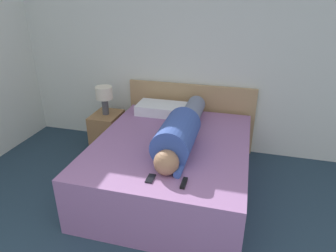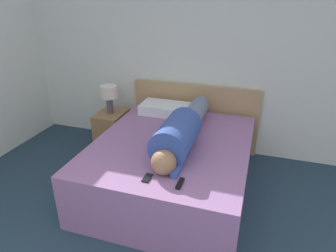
{
  "view_description": "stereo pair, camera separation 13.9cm",
  "coord_description": "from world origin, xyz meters",
  "px_view_note": "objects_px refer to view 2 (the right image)",
  "views": [
    {
      "loc": [
        0.55,
        -0.17,
        2.09
      ],
      "look_at": [
        -0.15,
        2.47,
        0.84
      ],
      "focal_mm": 32.0,
      "sensor_mm": 36.0,
      "label": 1
    },
    {
      "loc": [
        0.69,
        -0.13,
        2.09
      ],
      "look_at": [
        -0.15,
        2.47,
        0.84
      ],
      "focal_mm": 32.0,
      "sensor_mm": 36.0,
      "label": 2
    }
  ],
  "objects_px": {
    "bed": "(172,165)",
    "tv_remote": "(180,183)",
    "pillow_near_headboard": "(165,109)",
    "table_lamp": "(109,94)",
    "cell_phone": "(147,178)",
    "person_lying": "(181,131)",
    "nightstand": "(112,131)"
  },
  "relations": [
    {
      "from": "bed",
      "to": "tv_remote",
      "type": "relative_size",
      "value": 12.91
    },
    {
      "from": "bed",
      "to": "pillow_near_headboard",
      "type": "height_order",
      "value": "pillow_near_headboard"
    },
    {
      "from": "table_lamp",
      "to": "cell_phone",
      "type": "xyz_separation_m",
      "value": [
        1.09,
        -1.39,
        -0.21
      ]
    },
    {
      "from": "person_lying",
      "to": "pillow_near_headboard",
      "type": "height_order",
      "value": "person_lying"
    },
    {
      "from": "tv_remote",
      "to": "person_lying",
      "type": "bearing_deg",
      "value": 104.85
    },
    {
      "from": "nightstand",
      "to": "table_lamp",
      "type": "relative_size",
      "value": 1.39
    },
    {
      "from": "tv_remote",
      "to": "cell_phone",
      "type": "xyz_separation_m",
      "value": [
        -0.3,
        -0.0,
        -0.01
      ]
    },
    {
      "from": "table_lamp",
      "to": "person_lying",
      "type": "height_order",
      "value": "person_lying"
    },
    {
      "from": "table_lamp",
      "to": "bed",
      "type": "bearing_deg",
      "value": -31.1
    },
    {
      "from": "nightstand",
      "to": "tv_remote",
      "type": "height_order",
      "value": "tv_remote"
    },
    {
      "from": "bed",
      "to": "table_lamp",
      "type": "xyz_separation_m",
      "value": [
        -1.09,
        0.66,
        0.51
      ]
    },
    {
      "from": "bed",
      "to": "cell_phone",
      "type": "xyz_separation_m",
      "value": [
        -0.0,
        -0.73,
        0.3
      ]
    },
    {
      "from": "nightstand",
      "to": "table_lamp",
      "type": "xyz_separation_m",
      "value": [
        0.0,
        0.0,
        0.54
      ]
    },
    {
      "from": "cell_phone",
      "to": "tv_remote",
      "type": "bearing_deg",
      "value": 0.01
    },
    {
      "from": "bed",
      "to": "cell_phone",
      "type": "height_order",
      "value": "cell_phone"
    },
    {
      "from": "bed",
      "to": "nightstand",
      "type": "relative_size",
      "value": 3.58
    },
    {
      "from": "bed",
      "to": "person_lying",
      "type": "relative_size",
      "value": 1.18
    },
    {
      "from": "person_lying",
      "to": "cell_phone",
      "type": "height_order",
      "value": "person_lying"
    },
    {
      "from": "pillow_near_headboard",
      "to": "tv_remote",
      "type": "bearing_deg",
      "value": -67.22
    },
    {
      "from": "bed",
      "to": "tv_remote",
      "type": "height_order",
      "value": "tv_remote"
    },
    {
      "from": "nightstand",
      "to": "tv_remote",
      "type": "bearing_deg",
      "value": -44.96
    },
    {
      "from": "bed",
      "to": "table_lamp",
      "type": "height_order",
      "value": "table_lamp"
    },
    {
      "from": "bed",
      "to": "cell_phone",
      "type": "bearing_deg",
      "value": -90.14
    },
    {
      "from": "bed",
      "to": "tv_remote",
      "type": "bearing_deg",
      "value": -67.97
    },
    {
      "from": "person_lying",
      "to": "tv_remote",
      "type": "height_order",
      "value": "person_lying"
    },
    {
      "from": "pillow_near_headboard",
      "to": "bed",
      "type": "bearing_deg",
      "value": -66.5
    },
    {
      "from": "pillow_near_headboard",
      "to": "tv_remote",
      "type": "height_order",
      "value": "pillow_near_headboard"
    },
    {
      "from": "table_lamp",
      "to": "tv_remote",
      "type": "distance_m",
      "value": 1.97
    },
    {
      "from": "pillow_near_headboard",
      "to": "person_lying",
      "type": "bearing_deg",
      "value": -60.83
    },
    {
      "from": "nightstand",
      "to": "cell_phone",
      "type": "bearing_deg",
      "value": -51.75
    },
    {
      "from": "tv_remote",
      "to": "cell_phone",
      "type": "distance_m",
      "value": 0.3
    },
    {
      "from": "pillow_near_headboard",
      "to": "cell_phone",
      "type": "distance_m",
      "value": 1.51
    }
  ]
}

